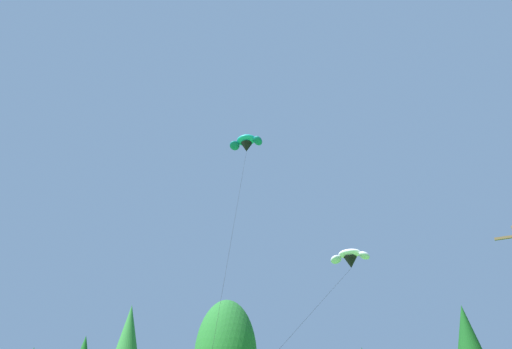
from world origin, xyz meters
TOP-DOWN VIEW (x-y plane):
  - parafoil_kite_high_teal at (-9.17, 37.60)m, footprint 5.18×12.03m
  - parafoil_kite_far_white at (-2.15, 42.23)m, footprint 5.14×16.60m

SIDE VIEW (x-z plane):
  - parafoil_kite_far_white at x=-2.15m, z-range 7.59..20.97m
  - parafoil_kite_high_teal at x=-9.17m, z-range 12.56..36.01m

